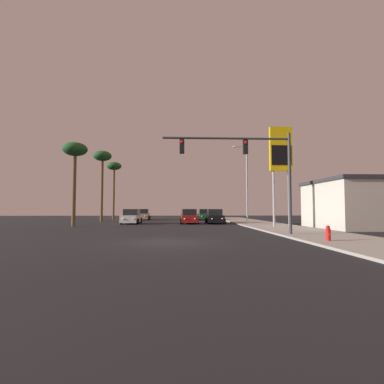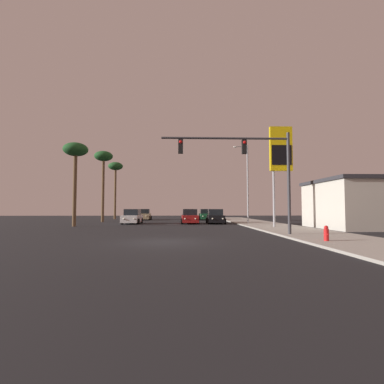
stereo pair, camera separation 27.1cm
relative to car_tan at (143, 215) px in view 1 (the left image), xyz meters
The scene contains 16 objects.
ground_plane 31.18m from the car_tan, 80.98° to the right, with size 120.00×120.00×0.00m, color black.
sidewalk_right 25.29m from the car_tan, 55.31° to the right, with size 5.00×60.00×0.12m.
building_gas_station 30.80m from the car_tan, 41.93° to the right, with size 10.30×8.30×4.30m.
car_tan is the anchor object (origin of this frame).
car_red 13.49m from the car_tan, 60.18° to the right, with size 2.04×4.33×1.68m.
car_green 9.45m from the car_tan, ahead, with size 2.04×4.32×1.68m.
car_white 11.79m from the car_tan, 89.46° to the right, with size 2.04×4.34×1.68m.
car_black 15.20m from the car_tan, 50.38° to the right, with size 2.04×4.34×1.68m.
car_grey 6.80m from the car_tan, ahead, with size 2.04×4.34×1.68m.
traffic_light_mast 29.66m from the car_tan, 69.65° to the right, with size 8.24×0.36×6.50m.
street_lamp 18.47m from the car_tan, 42.28° to the right, with size 1.74×0.24×9.00m.
gas_station_sign 25.47m from the car_tan, 53.61° to the right, with size 2.00×0.42×9.00m.
fire_hydrant 34.14m from the car_tan, 67.60° to the right, with size 0.24×0.34×0.76m.
palm_tree_far 9.63m from the car_tan, 148.28° to the left, with size 2.40×2.40×9.43m.
palm_tree_mid 11.00m from the car_tan, 124.02° to the right, with size 2.40×2.40×9.34m.
palm_tree_near 18.56m from the car_tan, 105.64° to the right, with size 2.40×2.40×8.23m.
Camera 1 is at (0.63, -15.56, 1.72)m, focal length 28.00 mm.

